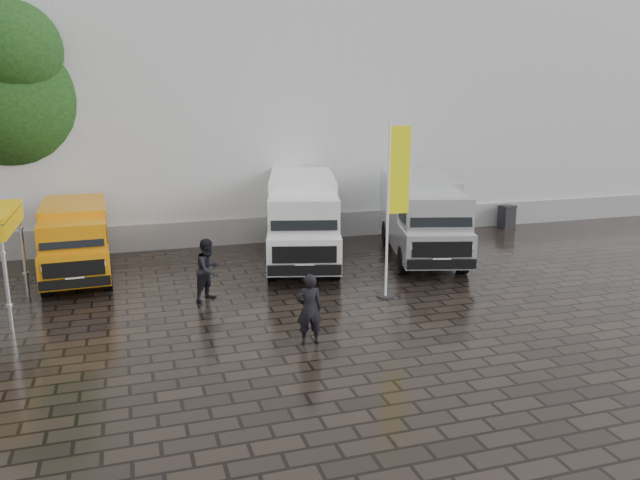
% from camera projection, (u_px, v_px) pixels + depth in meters
% --- Properties ---
extents(ground, '(120.00, 120.00, 0.00)m').
position_uv_depth(ground, '(386.00, 300.00, 17.68)').
color(ground, black).
rests_on(ground, ground).
extents(exhibition_hall, '(44.00, 16.00, 12.00)m').
position_uv_depth(exhibition_hall, '(301.00, 87.00, 31.72)').
color(exhibition_hall, silver).
rests_on(exhibition_hall, ground).
extents(hall_plinth, '(44.00, 0.15, 1.00)m').
position_uv_depth(hall_plinth, '(355.00, 224.00, 25.52)').
color(hall_plinth, gray).
rests_on(hall_plinth, ground).
extents(van_yellow, '(2.11, 5.07, 2.31)m').
position_uv_depth(van_yellow, '(76.00, 243.00, 19.54)').
color(van_yellow, orange).
rests_on(van_yellow, ground).
extents(van_white, '(3.87, 7.03, 2.89)m').
position_uv_depth(van_white, '(303.00, 221.00, 21.38)').
color(van_white, white).
rests_on(van_white, ground).
extents(van_silver, '(3.83, 6.83, 2.81)m').
position_uv_depth(van_silver, '(422.00, 218.00, 22.00)').
color(van_silver, silver).
rests_on(van_silver, ground).
extents(flagpole, '(0.88, 0.50, 5.07)m').
position_uv_depth(flagpole, '(394.00, 199.00, 17.39)').
color(flagpole, black).
rests_on(flagpole, ground).
extents(tree, '(5.05, 5.05, 9.06)m').
position_uv_depth(tree, '(8.00, 90.00, 21.94)').
color(tree, black).
rests_on(tree, ground).
extents(wheelie_bin, '(0.65, 0.65, 0.98)m').
position_uv_depth(wheelie_bin, '(507.00, 217.00, 26.99)').
color(wheelie_bin, black).
rests_on(wheelie_bin, ground).
extents(person_front, '(0.66, 0.47, 1.70)m').
position_uv_depth(person_front, '(309.00, 309.00, 14.47)').
color(person_front, black).
rests_on(person_front, ground).
extents(person_tent, '(1.09, 1.08, 1.78)m').
position_uv_depth(person_tent, '(208.00, 269.00, 17.55)').
color(person_tent, black).
rests_on(person_tent, ground).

